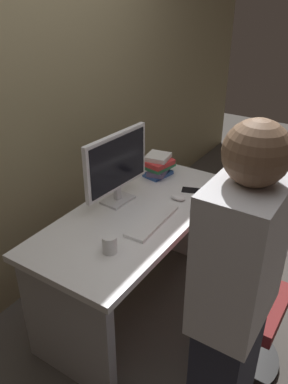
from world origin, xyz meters
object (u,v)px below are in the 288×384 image
(office_chair, at_px, (232,300))
(book_stack, at_px, (159,165))
(desk, at_px, (137,242))
(person_at_desk, at_px, (233,314))
(mouse, at_px, (178,197))
(cell_phone, at_px, (193,190))
(monitor, at_px, (117,165))
(cup_near_keyboard, at_px, (110,244))
(keyboard, at_px, (152,221))

(office_chair, bearing_deg, book_stack, 55.73)
(desk, relative_size, person_at_desk, 0.91)
(mouse, height_order, cell_phone, mouse)
(cell_phone, bearing_deg, desk, 137.55)
(monitor, bearing_deg, cup_near_keyboard, -148.31)
(cup_near_keyboard, bearing_deg, mouse, -2.79)
(desk, bearing_deg, cup_near_keyboard, -165.56)
(mouse, relative_size, cup_near_keyboard, 1.03)
(office_chair, xyz_separation_m, cell_phone, (0.49, 0.51, 0.32))
(monitor, height_order, book_stack, monitor)
(mouse, relative_size, book_stack, 0.42)
(monitor, xyz_separation_m, keyboard, (-0.09, -0.32, -0.25))
(desk, height_order, cell_phone, cell_phone)
(desk, bearing_deg, cell_phone, -21.70)
(keyboard, bearing_deg, desk, 66.72)
(book_stack, bearing_deg, cell_phone, -103.59)
(person_at_desk, xyz_separation_m, monitor, (0.61, 1.01, 0.16))
(book_stack, bearing_deg, mouse, -129.33)
(desk, xyz_separation_m, cup_near_keyboard, (-0.42, -0.11, 0.28))
(desk, distance_m, person_at_desk, 1.06)
(keyboard, bearing_deg, book_stack, 25.13)
(desk, xyz_separation_m, person_at_desk, (-0.57, -0.84, 0.32))
(desk, height_order, keyboard, keyboard)
(mouse, bearing_deg, desk, 151.99)
(person_at_desk, xyz_separation_m, keyboard, (0.52, 0.70, -0.08))
(office_chair, height_order, monitor, monitor)
(desk, bearing_deg, keyboard, -110.97)
(office_chair, distance_m, cup_near_keyboard, 0.77)
(desk, relative_size, book_stack, 6.27)
(desk, height_order, monitor, monitor)
(mouse, bearing_deg, person_at_desk, -140.20)
(book_stack, bearing_deg, desk, -163.72)
(cell_phone, bearing_deg, person_at_desk, -166.83)
(person_at_desk, bearing_deg, cup_near_keyboard, 78.02)
(monitor, bearing_deg, cell_phone, -41.68)
(desk, distance_m, keyboard, 0.28)
(mouse, bearing_deg, office_chair, -121.32)
(desk, xyz_separation_m, keyboard, (-0.05, -0.14, 0.24))
(office_chair, bearing_deg, monitor, 83.09)
(cell_phone, bearing_deg, book_stack, 55.66)
(monitor, relative_size, keyboard, 1.26)
(office_chair, bearing_deg, desk, 84.55)
(book_stack, height_order, cell_phone, book_stack)
(office_chair, bearing_deg, person_at_desk, -162.97)
(keyboard, height_order, cell_phone, keyboard)
(cell_phone, bearing_deg, mouse, 149.35)
(office_chair, height_order, mouse, office_chair)
(monitor, relative_size, book_stack, 2.28)
(office_chair, bearing_deg, keyboard, 88.85)
(office_chair, relative_size, cell_phone, 6.53)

